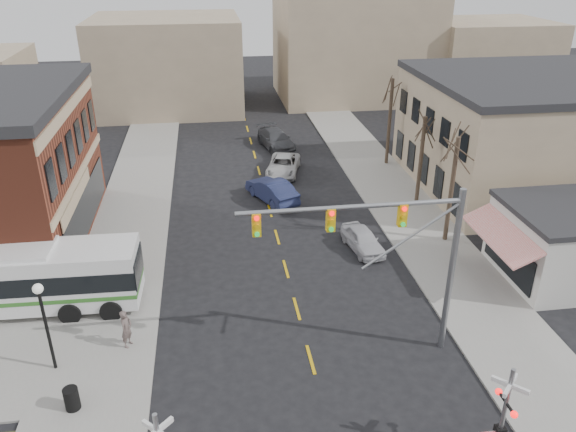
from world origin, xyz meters
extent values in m
plane|color=black|center=(0.00, 0.00, 0.00)|extent=(160.00, 160.00, 0.00)
cube|color=gray|center=(-9.50, 20.00, 0.06)|extent=(5.00, 60.00, 0.12)
cube|color=gray|center=(9.50, 20.00, 0.06)|extent=(5.00, 60.00, 0.12)
cube|color=tan|center=(-11.95, 16.00, 4.30)|extent=(0.10, 15.00, 0.50)
cube|color=tan|center=(-11.95, 16.00, 8.40)|extent=(0.10, 15.00, 0.70)
cube|color=black|center=(-11.95, 16.00, 1.80)|extent=(0.08, 13.00, 2.60)
cube|color=gray|center=(22.00, 20.00, 4.00)|extent=(20.00, 15.00, 8.00)
cube|color=#262628|center=(22.00, 20.00, 8.25)|extent=(20.30, 15.30, 0.50)
cube|color=red|center=(11.20, 7.00, 3.00)|extent=(1.68, 6.00, 0.87)
cylinder|color=#382B21|center=(10.50, 12.00, 3.50)|extent=(0.28, 0.28, 6.75)
cylinder|color=#382B21|center=(10.80, 18.00, 3.27)|extent=(0.28, 0.28, 6.30)
cylinder|color=#382B21|center=(11.00, 26.00, 3.72)|extent=(0.28, 0.28, 7.20)
cube|color=silver|center=(-14.55, 7.97, 1.93)|extent=(13.30, 3.26, 2.97)
cube|color=black|center=(-14.55, 7.97, 2.15)|extent=(13.34, 3.30, 0.99)
cube|color=#306E24|center=(-14.55, 7.97, 1.27)|extent=(13.34, 3.30, 0.22)
cylinder|color=black|center=(-14.55, 7.97, 0.55)|extent=(1.19, 2.90, 1.10)
cylinder|color=gray|center=(6.21, 2.08, 4.00)|extent=(0.28, 0.28, 8.00)
cylinder|color=gray|center=(1.54, 2.08, 7.50)|extent=(9.33, 0.20, 0.20)
cube|color=gold|center=(3.71, 2.08, 7.00)|extent=(0.35, 0.30, 1.00)
cube|color=gold|center=(0.71, 2.08, 7.00)|extent=(0.35, 0.30, 1.00)
cube|color=gold|center=(-2.29, 2.08, 7.00)|extent=(0.35, 0.30, 1.00)
cube|color=silver|center=(-6.11, -4.45, 3.30)|extent=(1.00, 1.00, 0.18)
cube|color=silver|center=(-6.11, -4.45, 3.30)|extent=(1.00, 1.00, 0.18)
cylinder|color=gray|center=(5.79, -4.14, 2.00)|extent=(0.16, 0.16, 4.00)
cube|color=silver|center=(5.79, -4.14, 3.30)|extent=(1.00, 1.00, 0.18)
cube|color=silver|center=(5.79, -4.14, 3.30)|extent=(1.00, 1.00, 0.18)
sphere|color=#FF0C0C|center=(5.79, -4.69, 2.50)|extent=(0.26, 0.26, 0.26)
sphere|color=#FF0C0C|center=(5.79, -3.59, 2.50)|extent=(0.26, 0.26, 0.26)
cube|color=black|center=(5.79, -4.14, 1.10)|extent=(0.35, 0.35, 0.50)
cylinder|color=black|center=(-11.28, 2.98, 2.11)|extent=(0.14, 0.14, 3.98)
sphere|color=silver|center=(-11.28, 2.98, 4.25)|extent=(0.44, 0.44, 0.44)
cylinder|color=black|center=(-10.02, 0.36, 0.61)|extent=(0.60, 0.60, 0.99)
imported|color=silver|center=(5.00, 11.65, 0.68)|extent=(2.25, 4.23, 1.37)
imported|color=#1B2245|center=(0.36, 19.80, 0.83)|extent=(3.69, 5.33, 1.66)
imported|color=#B3B3B3|center=(1.92, 25.00, 0.72)|extent=(3.68, 5.64, 1.44)
imported|color=#3F4044|center=(2.16, 31.67, 0.82)|extent=(3.49, 6.01, 1.64)
imported|color=#61514D|center=(-8.25, 4.09, 1.07)|extent=(0.69, 0.81, 1.89)
imported|color=#2B2F4C|center=(-10.75, 7.71, 0.96)|extent=(0.99, 0.89, 1.68)
camera|label=1|loc=(-3.92, -17.72, 16.92)|focal=35.00mm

